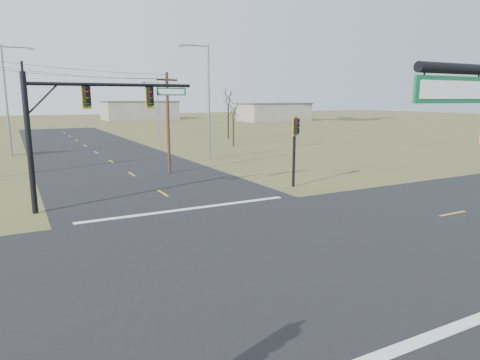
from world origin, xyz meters
name	(u,v)px	position (x,y,z in m)	size (l,w,h in m)	color
ground	(257,252)	(0.00, 0.00, 0.00)	(320.00, 320.00, 0.00)	brown
road_ew	(257,251)	(0.00, 0.00, 0.01)	(160.00, 14.00, 0.02)	black
road_ns	(257,251)	(0.00, 0.00, 0.01)	(14.00, 160.00, 0.02)	black
stop_bar_near	(410,345)	(0.00, -7.50, 0.03)	(12.00, 0.40, 0.01)	silver
stop_bar_far	(189,209)	(0.00, 7.50, 0.03)	(12.00, 0.40, 0.01)	silver
mast_arm_far	(86,112)	(-4.59, 10.63, 5.30)	(9.09, 0.58, 7.36)	black
pedestal_signal_ne	(295,136)	(8.72, 9.82, 3.48)	(0.66, 0.58, 4.87)	black
utility_pole_near	(168,121)	(2.89, 19.11, 4.23)	(1.91, 0.71, 8.05)	#422C1C
streetlight_a	(206,96)	(8.87, 25.07, 6.26)	(3.12, 0.51, 11.14)	gray
streetlight_b	(157,106)	(11.61, 50.16, 4.84)	(2.42, 0.35, 8.63)	gray
streetlight_c	(8,95)	(-8.20, 36.24, 6.35)	(3.16, 0.42, 11.30)	gray
bare_tree_c	(233,110)	(16.68, 34.53, 4.61)	(2.56, 2.56, 5.87)	black
bare_tree_d	(228,96)	(20.71, 44.05, 6.34)	(3.87, 3.87, 7.88)	black
warehouse_mid	(140,111)	(25.00, 110.00, 2.50)	(20.00, 12.00, 5.00)	#A19A8F
warehouse_right	(274,113)	(55.00, 85.00, 2.25)	(18.00, 10.00, 4.50)	#A19A8F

